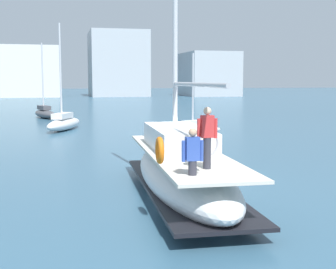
# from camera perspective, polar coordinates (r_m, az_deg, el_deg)

# --- Properties ---
(ground_plane) EXTENTS (400.00, 400.00, 0.00)m
(ground_plane) POSITION_cam_1_polar(r_m,az_deg,el_deg) (16.76, 2.51, -6.17)
(ground_plane) COLOR #38607A
(main_sailboat) EXTENTS (2.88, 9.71, 11.81)m
(main_sailboat) POSITION_cam_1_polar(r_m,az_deg,el_deg) (14.85, 1.72, -4.29)
(main_sailboat) COLOR white
(main_sailboat) RESTS_ON ground
(moored_sloop_near) EXTENTS (4.21, 2.35, 5.48)m
(moored_sloop_near) POSITION_cam_1_polar(r_m,az_deg,el_deg) (31.25, 3.43, 0.65)
(moored_sloop_near) COLOR silver
(moored_sloop_near) RESTS_ON ground
(moored_sloop_far) EXTENTS (3.35, 5.67, 7.83)m
(moored_sloop_far) POSITION_cam_1_polar(r_m,az_deg,el_deg) (35.70, -12.61, 1.45)
(moored_sloop_far) COLOR white
(moored_sloop_far) RESTS_ON ground
(moored_cutter_right) EXTENTS (2.82, 5.19, 7.35)m
(moored_cutter_right) POSITION_cam_1_polar(r_m,az_deg,el_deg) (47.53, -14.81, 2.60)
(moored_cutter_right) COLOR #4C4C51
(moored_cutter_right) RESTS_ON ground
(waterfront_buildings) EXTENTS (74.00, 20.21, 16.28)m
(waterfront_buildings) POSITION_cam_1_polar(r_m,az_deg,el_deg) (110.03, -12.94, 8.00)
(waterfront_buildings) COLOR #C6AD8E
(waterfront_buildings) RESTS_ON ground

